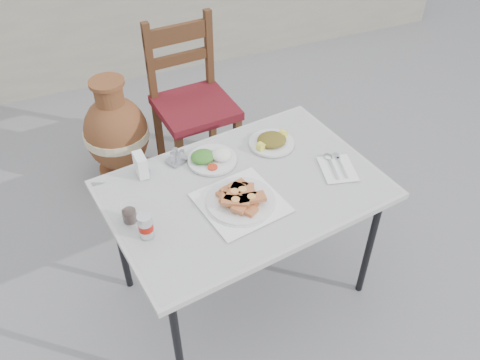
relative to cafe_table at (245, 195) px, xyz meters
name	(u,v)px	position (x,y,z in m)	size (l,w,h in m)	color
ground	(255,266)	(0.12, 0.11, -0.71)	(80.00, 80.00, 0.00)	#5F5F61
cafe_table	(245,195)	(0.00, 0.00, 0.00)	(1.36, 1.02, 0.76)	black
pide_plate	(241,197)	(-0.06, -0.09, 0.09)	(0.41, 0.41, 0.07)	white
salad_rice_plate	(212,157)	(-0.08, 0.23, 0.08)	(0.24, 0.24, 0.06)	silver
salad_chopped_plate	(272,141)	(0.25, 0.24, 0.07)	(0.23, 0.23, 0.05)	silver
soda_can	(146,226)	(-0.49, -0.12, 0.11)	(0.06, 0.06, 0.11)	silver
cola_glass	(129,213)	(-0.54, -0.01, 0.09)	(0.07, 0.07, 0.09)	white
napkin_holder	(141,165)	(-0.42, 0.27, 0.11)	(0.06, 0.10, 0.11)	white
condiment_caddy	(177,157)	(-0.23, 0.30, 0.08)	(0.12, 0.11, 0.07)	silver
cutlery_napkin	(336,166)	(0.46, -0.04, 0.06)	(0.20, 0.23, 0.02)	white
chair	(192,101)	(0.09, 1.09, -0.16)	(0.51, 0.51, 1.06)	#3A2510
terracotta_urn	(117,134)	(-0.40, 1.21, -0.36)	(0.43, 0.43, 0.75)	brown
back_wall	(138,5)	(0.12, 2.61, -0.11)	(6.00, 0.25, 1.20)	gray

